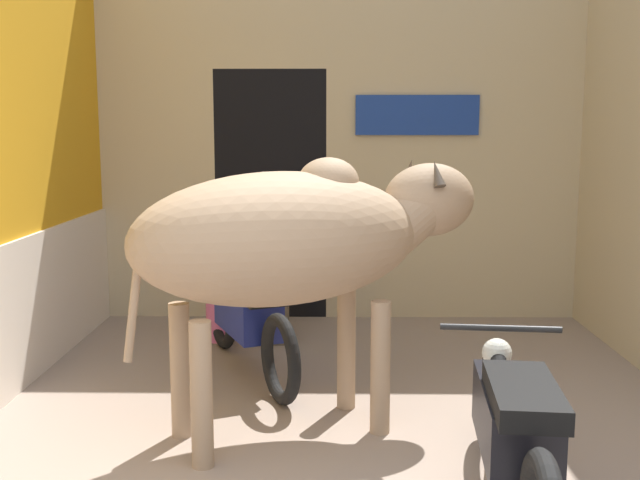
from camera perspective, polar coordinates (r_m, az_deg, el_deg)
wall_back_with_doorway at (r=6.78m, az=-0.40°, el=7.02°), size 4.17×0.93×3.47m
cow at (r=4.02m, az=-1.59°, el=0.20°), size 2.08×1.38×1.52m
motorcycle_near at (r=3.36m, az=14.57°, el=-13.80°), size 0.58×1.94×0.73m
motorcycle_far at (r=5.17m, az=-5.51°, el=-5.90°), size 0.88×1.71×0.69m
shopkeeper_seated at (r=5.91m, az=-3.74°, el=-1.83°), size 0.41×0.33×1.16m
plastic_stool at (r=6.00m, az=-7.71°, el=-5.32°), size 0.29×0.29×0.46m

